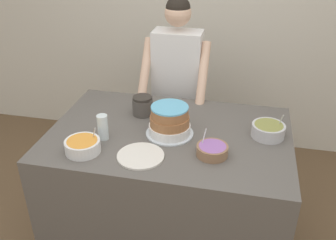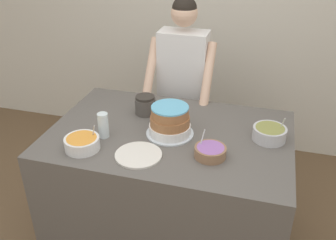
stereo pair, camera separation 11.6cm
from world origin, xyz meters
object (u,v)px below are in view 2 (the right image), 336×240
frosting_bowl_olive (269,133)px  drinking_glass (103,125)px  person_baker (183,80)px  frosting_bowl_orange (82,143)px  stoneware_jar (145,105)px  ceramic_plate (138,155)px  frosting_bowl_purple (210,151)px  cake (170,122)px

frosting_bowl_olive → drinking_glass: (-0.97, -0.24, 0.03)m
person_baker → drinking_glass: bearing=-107.9°
frosting_bowl_olive → frosting_bowl_orange: (-1.04, -0.40, -0.00)m
stoneware_jar → drinking_glass: bearing=-112.0°
ceramic_plate → frosting_bowl_orange: bearing=-176.6°
person_baker → stoneware_jar: (-0.14, -0.51, 0.01)m
frosting_bowl_olive → frosting_bowl_purple: frosting_bowl_olive is taller
frosting_bowl_orange → drinking_glass: size_ratio=1.28×
person_baker → frosting_bowl_purple: 0.98m
frosting_bowl_olive → stoneware_jar: size_ratio=1.44×
frosting_bowl_orange → drinking_glass: drinking_glass is taller
person_baker → frosting_bowl_olive: 0.93m
drinking_glass → stoneware_jar: drinking_glass is taller
stoneware_jar → ceramic_plate: bearing=-75.6°
cake → frosting_bowl_purple: 0.34m
cake → ceramic_plate: 0.31m
cake → drinking_glass: cake is taller
cake → frosting_bowl_purple: (0.28, -0.17, -0.05)m
frosting_bowl_olive → stoneware_jar: frosting_bowl_olive is taller
frosting_bowl_purple → drinking_glass: drinking_glass is taller
cake → drinking_glass: size_ratio=1.87×
drinking_glass → person_baker: bearing=72.1°
person_baker → cake: size_ratio=5.49×
frosting_bowl_orange → ceramic_plate: bearing=3.4°
cake → stoneware_jar: size_ratio=2.12×
cake → frosting_bowl_olive: cake is taller
frosting_bowl_purple → frosting_bowl_orange: (-0.73, -0.13, 0.01)m
frosting_bowl_olive → ceramic_plate: bearing=-151.3°
person_baker → ceramic_plate: person_baker is taller
ceramic_plate → stoneware_jar: stoneware_jar is taller
cake → drinking_glass: bearing=-160.1°
cake → ceramic_plate: cake is taller
drinking_glass → ceramic_plate: 0.32m
frosting_bowl_orange → ceramic_plate: 0.34m
frosting_bowl_olive → stoneware_jar: bearing=172.0°
person_baker → frosting_bowl_olive: size_ratio=8.07×
drinking_glass → cake: bearing=19.9°
person_baker → frosting_bowl_orange: person_baker is taller
cake → ceramic_plate: size_ratio=1.10×
cake → frosting_bowl_purple: size_ratio=1.64×
frosting_bowl_olive → drinking_glass: 1.00m
frosting_bowl_orange → person_baker: bearing=71.5°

